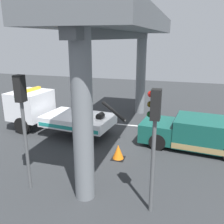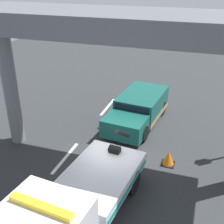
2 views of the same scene
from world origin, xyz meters
The scene contains 7 objects.
ground_plane centered at (0.00, 0.00, -0.05)m, with size 60.00×40.00×0.10m, color #2D3033.
lane_stripe_west centered at (-6.00, -2.34, 0.00)m, with size 2.60×0.16×0.01m, color silver.
lane_stripe_mid centered at (0.00, -2.34, 0.00)m, with size 2.60×0.16×0.01m, color silver.
tow_truck_white centered at (3.81, -0.08, 1.20)m, with size 7.34×2.99×2.46m.
towed_van_green centered at (-4.63, 0.01, 0.78)m, with size 5.39×2.69×1.58m.
overpass_structure centered at (-0.66, 0.00, 5.74)m, with size 3.60×12.70×6.57m.
traffic_cone_orange centered at (-1.05, 2.29, 0.33)m, with size 0.59×0.59×0.70m.
Camera 2 is at (10.05, 3.37, 7.92)m, focal length 46.81 mm.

